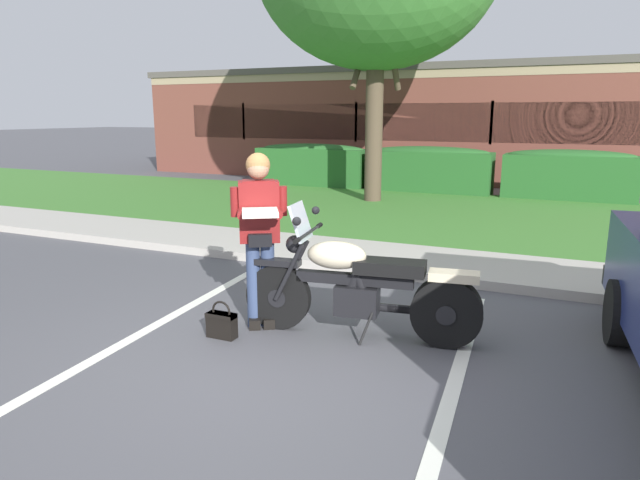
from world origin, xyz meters
name	(u,v)px	position (x,y,z in m)	size (l,w,h in m)	color
ground_plane	(262,357)	(0.00, 0.00, 0.00)	(140.00, 140.00, 0.00)	#4C4C51
curb_strip	(370,270)	(0.00, 2.83, 0.06)	(60.00, 0.20, 0.12)	#ADA89E
concrete_walk	(390,257)	(0.00, 3.68, 0.04)	(60.00, 1.50, 0.08)	#ADA89E
grass_lawn	(446,215)	(0.00, 7.60, 0.03)	(60.00, 6.34, 0.06)	#3D752D
stall_stripe_0	(154,326)	(-1.35, 0.20, 0.00)	(0.12, 4.40, 0.01)	silver
stall_stripe_1	(455,382)	(1.62, 0.20, 0.00)	(0.12, 4.40, 0.01)	silver
motorcycle	(368,287)	(0.68, 0.80, 0.49)	(2.24, 0.82, 1.26)	black
rider_person	(260,227)	(-0.37, 0.64, 1.01)	(0.60, 0.67, 1.70)	black
handbag	(222,323)	(-0.57, 0.23, 0.14)	(0.28, 0.13, 0.36)	black
hedge_left	(312,164)	(-4.59, 10.89, 0.65)	(3.27, 0.90, 1.24)	#235623
hedge_center_left	(429,169)	(-1.19, 10.89, 0.65)	(3.27, 0.90, 1.24)	#235623
hedge_center_right	(569,174)	(2.22, 10.89, 0.65)	(3.01, 0.90, 1.24)	#235623
brick_building	(511,123)	(0.10, 17.77, 1.77)	(24.00, 10.30, 3.53)	brown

